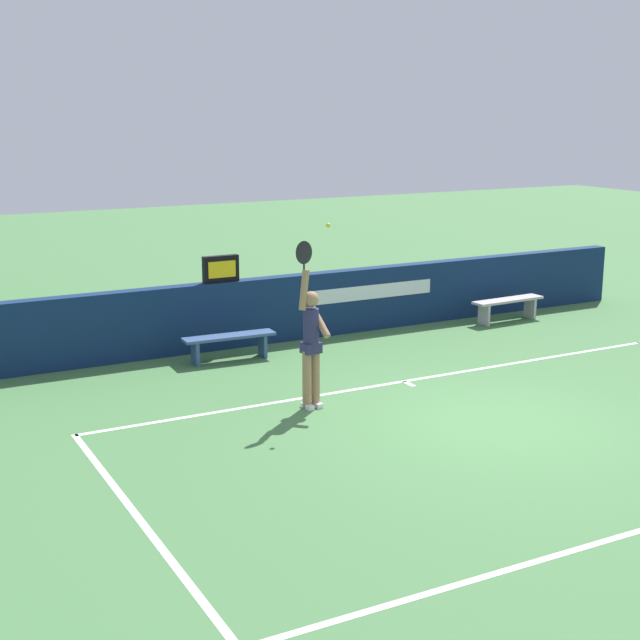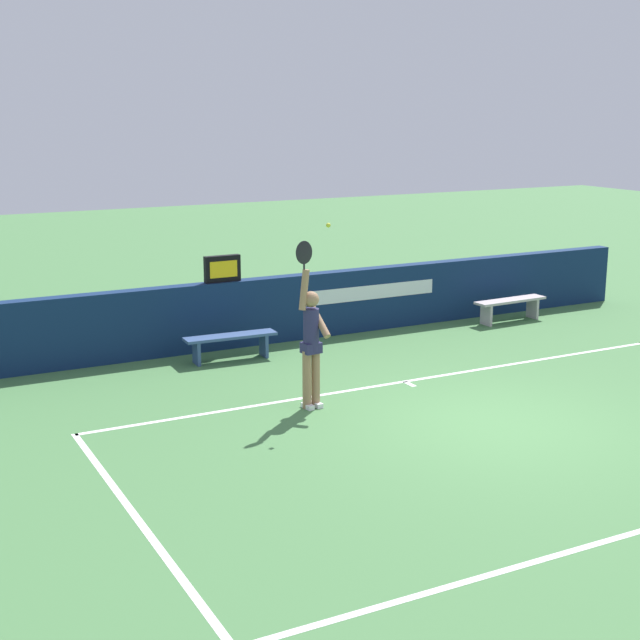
{
  "view_description": "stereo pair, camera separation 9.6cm",
  "coord_description": "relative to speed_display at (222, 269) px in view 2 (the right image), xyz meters",
  "views": [
    {
      "loc": [
        -7.93,
        -9.7,
        4.39
      ],
      "look_at": [
        -1.95,
        1.54,
        1.4
      ],
      "focal_mm": 51.1,
      "sensor_mm": 36.0,
      "label": 1
    },
    {
      "loc": [
        -7.85,
        -9.75,
        4.39
      ],
      "look_at": [
        -1.95,
        1.54,
        1.4
      ],
      "focal_mm": 51.1,
      "sensor_mm": 36.0,
      "label": 2
    }
  ],
  "objects": [
    {
      "name": "ground_plane",
      "position": [
        1.82,
        -5.64,
        -1.5
      ],
      "size": [
        60.0,
        60.0,
        0.0
      ],
      "primitive_type": "plane",
      "color": "#457842"
    },
    {
      "name": "court_lines",
      "position": [
        1.82,
        -6.21,
        -1.5
      ],
      "size": [
        10.82,
        5.81,
        0.0
      ],
      "color": "white",
      "rests_on": "ground"
    },
    {
      "name": "back_wall",
      "position": [
        1.82,
        0.0,
        -0.87
      ],
      "size": [
        15.2,
        0.3,
        1.26
      ],
      "color": "#0F254D",
      "rests_on": "ground"
    },
    {
      "name": "speed_display",
      "position": [
        0.0,
        0.0,
        0.0
      ],
      "size": [
        0.68,
        0.14,
        0.49
      ],
      "color": "black",
      "rests_on": "back_wall"
    },
    {
      "name": "tennis_player",
      "position": [
        -0.13,
        -3.83,
        -0.44
      ],
      "size": [
        0.47,
        0.48,
        2.53
      ],
      "color": "#9C7553",
      "rests_on": "ground"
    },
    {
      "name": "tennis_ball",
      "position": [
        0.11,
        -3.91,
        1.23
      ],
      "size": [
        0.07,
        0.07,
        0.07
      ],
      "color": "yellow"
    },
    {
      "name": "courtside_bench_near",
      "position": [
        6.1,
        -0.78,
        -1.13
      ],
      "size": [
        1.69,
        0.43,
        0.48
      ],
      "color": "#B8AAB0",
      "rests_on": "ground"
    },
    {
      "name": "courtside_bench_far",
      "position": [
        -0.21,
        -0.85,
        -1.14
      ],
      "size": [
        1.68,
        0.44,
        0.47
      ],
      "color": "#344F82",
      "rests_on": "ground"
    }
  ]
}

